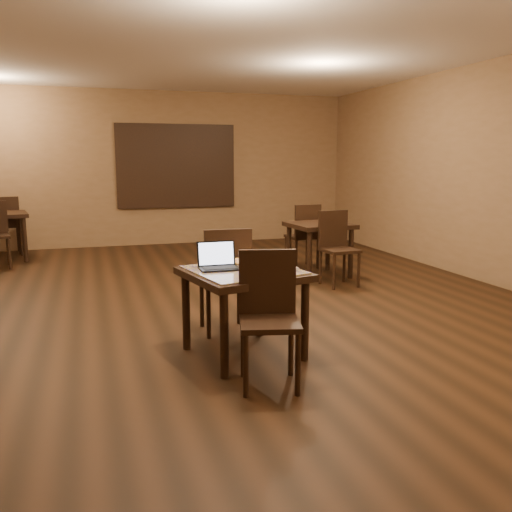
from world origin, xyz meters
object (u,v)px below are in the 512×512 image
object	(u,v)px
other_table_b	(0,221)
other_table_b_chair_far	(6,222)
chair_main_far	(226,275)
pizza_pan	(249,263)
other_table_a_chair_far	(305,232)
other_table_a	(320,232)
laptop	(218,262)
tiled_table	(244,281)
chair_main_near	(268,309)
other_table_a_chair_near	(337,243)

from	to	relation	value
other_table_b	other_table_b_chair_far	world-z (taller)	other_table_b_chair_far
chair_main_far	other_table_b	size ratio (longest dim) A/B	1.05
pizza_pan	other_table_a_chair_far	world-z (taller)	other_table_a_chair_far
other_table_a	other_table_b	size ratio (longest dim) A/B	0.90
laptop	other_table_a_chair_far	distance (m)	3.94
chair_main_far	other_table_b	xyz separation A→B (m)	(-2.67, 4.92, 0.08)
tiled_table	other_table_b	distance (m)	6.14
chair_main_near	tiled_table	bearing A→B (deg)	105.11
other_table_a	other_table_a_chair_near	xyz separation A→B (m)	(-0.01, -0.59, -0.08)
laptop	other_table_a	distance (m)	3.46
laptop	other_table_a_chair_far	xyz separation A→B (m)	(2.16, 3.29, -0.26)
tiled_table	other_table_a_chair_far	distance (m)	3.92
chair_main_far	other_table_a	world-z (taller)	chair_main_far
other_table_a_chair_far	pizza_pan	bearing A→B (deg)	55.35
chair_main_far	other_table_b	distance (m)	5.60
tiled_table	pizza_pan	distance (m)	0.29
tiled_table	other_table_a	distance (m)	3.42
pizza_pan	tiled_table	bearing A→B (deg)	-116.57
pizza_pan	other_table_b_chair_far	distance (m)	6.52
other_table_a	other_table_b_chair_far	bearing A→B (deg)	139.71
chair_main_far	laptop	size ratio (longest dim) A/B	3.12
other_table_a_chair_far	chair_main_far	bearing A→B (deg)	50.43
laptop	other_table_a_chair_far	bearing A→B (deg)	57.17
chair_main_far	laptop	xyz separation A→B (m)	(-0.20, -0.50, 0.23)
other_table_b	other_table_b_chair_far	bearing A→B (deg)	78.45
tiled_table	chair_main_near	bearing A→B (deg)	-100.81
tiled_table	laptop	bearing A→B (deg)	139.97
other_table_a	other_table_b_chair_far	world-z (taller)	other_table_b_chair_far
other_table_a_chair_far	tiled_table	bearing A→B (deg)	55.60
chair_main_near	pizza_pan	xyz separation A→B (m)	(0.10, 0.85, 0.20)
chair_main_far	other_table_a	distance (m)	2.94
chair_main_far	laptop	distance (m)	0.59
chair_main_near	other_table_a	bearing A→B (deg)	73.78
chair_main_near	other_table_a_chair_near	distance (m)	3.42
laptop	other_table_a_chair_far	size ratio (longest dim) A/B	0.33
other_table_a_chair_far	other_table_b_chair_far	distance (m)	5.37
chair_main_far	other_table_a_chair_far	xyz separation A→B (m)	(1.96, 2.78, -0.02)
chair_main_near	other_table_a_chair_near	xyz separation A→B (m)	(1.92, 2.83, -0.00)
tiled_table	other_table_a_chair_near	world-z (taller)	other_table_a_chair_near
chair_main_near	other_table_b_chair_far	xyz separation A→B (m)	(-2.68, 6.75, 0.01)
laptop	other_table_a_chair_near	bearing A→B (deg)	45.07
other_table_a	other_table_a_chair_near	size ratio (longest dim) A/B	0.89
pizza_pan	other_table_a_chair_near	size ratio (longest dim) A/B	0.40
tiled_table	chair_main_near	size ratio (longest dim) A/B	1.08
tiled_table	chair_main_far	xyz separation A→B (m)	(-0.00, 0.61, -0.07)
other_table_a	other_table_a_chair_near	distance (m)	0.59
other_table_a_chair_near	other_table_b_chair_far	bearing A→B (deg)	135.17
tiled_table	laptop	size ratio (longest dim) A/B	3.27
other_table_a	other_table_b	bearing A→B (deg)	145.07
other_table_a_chair_near	other_table_a	bearing A→B (deg)	84.91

